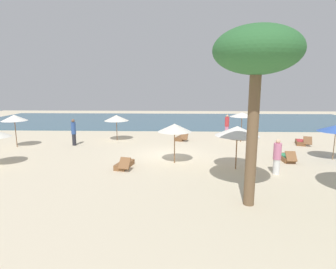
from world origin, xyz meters
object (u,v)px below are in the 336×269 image
Objects in this scene: person_0 at (227,125)px; lounger_0 at (286,158)px; lounger_3 at (124,165)px; palm_3 at (257,55)px; umbrella_0 at (175,128)px; person_2 at (277,157)px; umbrella_1 at (336,128)px; person_1 at (74,132)px; umbrella_3 at (14,118)px; lounger_2 at (301,142)px; umbrella_4 at (116,118)px; umbrella_2 at (237,131)px; umbrella_6 at (242,115)px; lounger_1 at (181,138)px.

lounger_0 is at bearing -76.12° from person_0.
palm_3 is (5.52, -4.40, 5.24)m from lounger_3.
lounger_0 is (6.60, 0.74, -1.87)m from umbrella_0.
person_0 is 10.80m from person_2.
lounger_0 is 3.05m from person_2.
umbrella_0 is at bearing -173.80° from umbrella_1.
lounger_3 is at bearing -48.31° from person_1.
lounger_2 is (20.84, 1.58, -1.94)m from umbrella_3.
person_1 is (-2.75, -2.01, -0.81)m from umbrella_4.
person_2 is at bearing -26.18° from person_1.
umbrella_2 is at bearing -17.82° from umbrella_3.
umbrella_6 is at bearing 7.91° from umbrella_3.
umbrella_0 reaches higher than lounger_0.
umbrella_2 is at bearing -161.57° from umbrella_1.
lounger_0 is at bearing -14.45° from person_1.
umbrella_1 is 1.18× the size of lounger_2.
palm_3 reaches higher than lounger_1.
umbrella_0 is 6.90m from lounger_0.
lounger_2 is at bearing -9.45° from umbrella_6.
person_1 is at bearing -143.81° from umbrella_4.
umbrella_0 is 0.97× the size of umbrella_6.
umbrella_2 is 1.32× the size of lounger_1.
lounger_0 is at bearing -9.24° from umbrella_3.
umbrella_1 reaches higher than lounger_1.
person_1 reaches higher than lounger_0.
umbrella_6 is (1.88, 7.00, 0.11)m from umbrella_2.
umbrella_6 is 1.33× the size of lounger_1.
lounger_2 is (14.18, -1.13, -1.64)m from umbrella_4.
umbrella_4 is 14.42m from palm_3.
umbrella_0 is at bearing -53.51° from umbrella_4.
person_0 is 0.29× the size of palm_3.
umbrella_2 is at bearing -0.52° from lounger_3.
lounger_0 is 0.96× the size of lounger_2.
umbrella_6 is 1.32× the size of lounger_3.
palm_3 is (14.21, -9.05, 3.29)m from umbrella_3.
umbrella_2 reaches higher than lounger_1.
umbrella_3 reaches higher than umbrella_4.
umbrella_0 is at bearing -30.33° from person_1.
umbrella_1 is 10.72m from lounger_1.
umbrella_1 is at bearing -48.68° from umbrella_6.
umbrella_1 is 5.31m from person_2.
umbrella_3 is (-14.64, 4.71, 0.06)m from umbrella_2.
umbrella_1 is 0.33× the size of palm_3.
umbrella_0 reaches higher than umbrella_4.
umbrella_3 is at bearing -169.89° from person_1.
umbrella_0 is at bearing 20.12° from lounger_3.
umbrella_3 is (-11.38, 3.67, 0.07)m from umbrella_0.
lounger_0 is (3.34, 1.78, -1.88)m from umbrella_2.
umbrella_1 is at bearing -58.30° from person_0.
umbrella_1 is 9.88m from palm_3.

